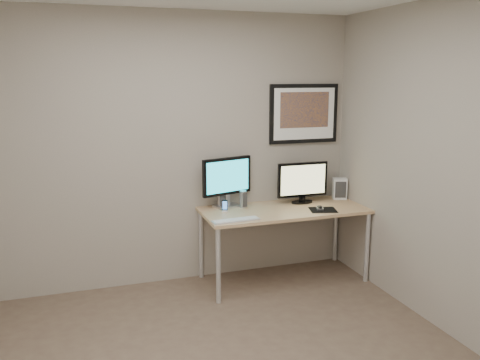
{
  "coord_description": "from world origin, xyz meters",
  "views": [
    {
      "loc": [
        -0.94,
        -3.05,
        2.01
      ],
      "look_at": [
        0.46,
        1.1,
        1.1
      ],
      "focal_mm": 38.0,
      "sensor_mm": 36.0,
      "label": 1
    }
  ],
  "objects_px": {
    "monitor_large": "(227,180)",
    "speaker_right": "(243,199)",
    "keyboard": "(236,220)",
    "desk": "(284,215)",
    "speaker_left": "(221,199)",
    "phone_dock": "(225,206)",
    "fan_unit": "(340,189)",
    "framed_art": "(304,114)",
    "monitor_tv": "(303,182)"
  },
  "relations": [
    {
      "from": "monitor_large",
      "to": "speaker_right",
      "type": "bearing_deg",
      "value": -46.44
    },
    {
      "from": "keyboard",
      "to": "desk",
      "type": "bearing_deg",
      "value": 19.15
    },
    {
      "from": "speaker_left",
      "to": "phone_dock",
      "type": "relative_size",
      "value": 1.42
    },
    {
      "from": "monitor_large",
      "to": "fan_unit",
      "type": "height_order",
      "value": "monitor_large"
    },
    {
      "from": "speaker_right",
      "to": "keyboard",
      "type": "relative_size",
      "value": 0.39
    },
    {
      "from": "phone_dock",
      "to": "keyboard",
      "type": "bearing_deg",
      "value": -68.29
    },
    {
      "from": "phone_dock",
      "to": "fan_unit",
      "type": "height_order",
      "value": "fan_unit"
    },
    {
      "from": "framed_art",
      "to": "monitor_tv",
      "type": "xyz_separation_m",
      "value": [
        -0.08,
        -0.18,
        -0.67
      ]
    },
    {
      "from": "monitor_tv",
      "to": "phone_dock",
      "type": "distance_m",
      "value": 0.86
    },
    {
      "from": "keyboard",
      "to": "fan_unit",
      "type": "height_order",
      "value": "fan_unit"
    },
    {
      "from": "speaker_left",
      "to": "keyboard",
      "type": "distance_m",
      "value": 0.52
    },
    {
      "from": "desk",
      "to": "speaker_left",
      "type": "xyz_separation_m",
      "value": [
        -0.56,
        0.27,
        0.15
      ]
    },
    {
      "from": "speaker_right",
      "to": "keyboard",
      "type": "height_order",
      "value": "speaker_right"
    },
    {
      "from": "speaker_right",
      "to": "speaker_left",
      "type": "bearing_deg",
      "value": 142.05
    },
    {
      "from": "speaker_right",
      "to": "fan_unit",
      "type": "height_order",
      "value": "fan_unit"
    },
    {
      "from": "framed_art",
      "to": "fan_unit",
      "type": "relative_size",
      "value": 3.46
    },
    {
      "from": "speaker_right",
      "to": "fan_unit",
      "type": "bearing_deg",
      "value": -10.8
    },
    {
      "from": "desk",
      "to": "phone_dock",
      "type": "height_order",
      "value": "phone_dock"
    },
    {
      "from": "speaker_left",
      "to": "keyboard",
      "type": "xyz_separation_m",
      "value": [
        -0.01,
        -0.52,
        -0.07
      ]
    },
    {
      "from": "desk",
      "to": "speaker_right",
      "type": "xyz_separation_m",
      "value": [
        -0.36,
        0.17,
        0.15
      ]
    },
    {
      "from": "monitor_tv",
      "to": "keyboard",
      "type": "height_order",
      "value": "monitor_tv"
    },
    {
      "from": "speaker_right",
      "to": "fan_unit",
      "type": "relative_size",
      "value": 0.78
    },
    {
      "from": "desk",
      "to": "speaker_right",
      "type": "relative_size",
      "value": 9.48
    },
    {
      "from": "phone_dock",
      "to": "fan_unit",
      "type": "distance_m",
      "value": 1.3
    },
    {
      "from": "speaker_left",
      "to": "speaker_right",
      "type": "bearing_deg",
      "value": -34.37
    },
    {
      "from": "desk",
      "to": "keyboard",
      "type": "relative_size",
      "value": 3.7
    },
    {
      "from": "phone_dock",
      "to": "keyboard",
      "type": "height_order",
      "value": "phone_dock"
    },
    {
      "from": "speaker_left",
      "to": "fan_unit",
      "type": "height_order",
      "value": "fan_unit"
    },
    {
      "from": "speaker_left",
      "to": "fan_unit",
      "type": "relative_size",
      "value": 0.76
    },
    {
      "from": "desk",
      "to": "fan_unit",
      "type": "height_order",
      "value": "fan_unit"
    },
    {
      "from": "monitor_large",
      "to": "fan_unit",
      "type": "relative_size",
      "value": 2.44
    },
    {
      "from": "monitor_large",
      "to": "fan_unit",
      "type": "bearing_deg",
      "value": -18.73
    },
    {
      "from": "phone_dock",
      "to": "desk",
      "type": "bearing_deg",
      "value": 13.21
    },
    {
      "from": "speaker_right",
      "to": "fan_unit",
      "type": "xyz_separation_m",
      "value": [
        1.08,
        0.02,
        0.02
      ]
    },
    {
      "from": "fan_unit",
      "to": "speaker_left",
      "type": "bearing_deg",
      "value": -164.95
    },
    {
      "from": "speaker_right",
      "to": "desk",
      "type": "bearing_deg",
      "value": -37.08
    },
    {
      "from": "phone_dock",
      "to": "speaker_left",
      "type": "bearing_deg",
      "value": 106.91
    },
    {
      "from": "speaker_left",
      "to": "phone_dock",
      "type": "xyz_separation_m",
      "value": [
        -0.01,
        -0.19,
        -0.02
      ]
    },
    {
      "from": "speaker_right",
      "to": "phone_dock",
      "type": "relative_size",
      "value": 1.46
    },
    {
      "from": "desk",
      "to": "keyboard",
      "type": "height_order",
      "value": "keyboard"
    },
    {
      "from": "speaker_right",
      "to": "phone_dock",
      "type": "distance_m",
      "value": 0.23
    },
    {
      "from": "monitor_large",
      "to": "speaker_right",
      "type": "relative_size",
      "value": 3.13
    },
    {
      "from": "monitor_large",
      "to": "speaker_left",
      "type": "relative_size",
      "value": 3.21
    },
    {
      "from": "speaker_left",
      "to": "fan_unit",
      "type": "bearing_deg",
      "value": -11.75
    },
    {
      "from": "monitor_large",
      "to": "speaker_right",
      "type": "height_order",
      "value": "monitor_large"
    },
    {
      "from": "fan_unit",
      "to": "speaker_right",
      "type": "bearing_deg",
      "value": -160.42
    },
    {
      "from": "desk",
      "to": "monitor_large",
      "type": "height_order",
      "value": "monitor_large"
    },
    {
      "from": "speaker_left",
      "to": "desk",
      "type": "bearing_deg",
      "value": -33.81
    },
    {
      "from": "phone_dock",
      "to": "keyboard",
      "type": "distance_m",
      "value": 0.33
    },
    {
      "from": "monitor_tv",
      "to": "fan_unit",
      "type": "bearing_deg",
      "value": 6.09
    }
  ]
}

